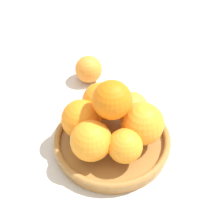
# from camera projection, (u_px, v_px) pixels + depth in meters

# --- Properties ---
(ground_plane) EXTENTS (4.00, 4.00, 0.00)m
(ground_plane) POSITION_uv_depth(u_px,v_px,m) (112.00, 145.00, 0.65)
(ground_plane) COLOR beige
(fruit_bowl) EXTENTS (0.24, 0.24, 0.03)m
(fruit_bowl) POSITION_uv_depth(u_px,v_px,m) (112.00, 140.00, 0.64)
(fruit_bowl) COLOR #A57238
(fruit_bowl) RESTS_ON ground_plane
(orange_pile) EXTENTS (0.19, 0.19, 0.13)m
(orange_pile) POSITION_uv_depth(u_px,v_px,m) (111.00, 119.00, 0.59)
(orange_pile) COLOR orange
(orange_pile) RESTS_ON fruit_bowl
(stray_orange) EXTENTS (0.07, 0.07, 0.07)m
(stray_orange) POSITION_uv_depth(u_px,v_px,m) (89.00, 69.00, 0.78)
(stray_orange) COLOR orange
(stray_orange) RESTS_ON ground_plane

